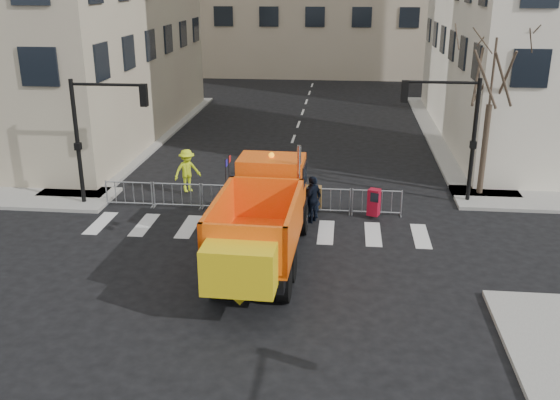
# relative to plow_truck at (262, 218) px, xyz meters

# --- Properties ---
(ground) EXTENTS (120.00, 120.00, 0.00)m
(ground) POSITION_rel_plow_truck_xyz_m (-0.45, -2.41, -1.72)
(ground) COLOR black
(ground) RESTS_ON ground
(sidewalk_back) EXTENTS (64.00, 5.00, 0.15)m
(sidewalk_back) POSITION_rel_plow_truck_xyz_m (-0.45, 6.09, -1.64)
(sidewalk_back) COLOR gray
(sidewalk_back) RESTS_ON ground
(traffic_light_left) EXTENTS (0.18, 0.18, 5.40)m
(traffic_light_left) POSITION_rel_plow_truck_xyz_m (-8.45, 5.09, 0.98)
(traffic_light_left) COLOR black
(traffic_light_left) RESTS_ON ground
(traffic_light_right) EXTENTS (0.18, 0.18, 5.40)m
(traffic_light_right) POSITION_rel_plow_truck_xyz_m (8.05, 7.09, 0.98)
(traffic_light_right) COLOR black
(traffic_light_right) RESTS_ON ground
(crowd_barriers) EXTENTS (12.60, 0.60, 1.10)m
(crowd_barriers) POSITION_rel_plow_truck_xyz_m (-1.20, 5.19, -1.17)
(crowd_barriers) COLOR #9EA0A5
(crowd_barriers) RESTS_ON ground
(street_tree) EXTENTS (3.00, 3.00, 7.50)m
(street_tree) POSITION_rel_plow_truck_xyz_m (8.75, 8.09, 2.03)
(street_tree) COLOR #382B21
(street_tree) RESTS_ON ground
(plow_truck) EXTENTS (3.27, 10.04, 3.87)m
(plow_truck) POSITION_rel_plow_truck_xyz_m (0.00, 0.00, 0.00)
(plow_truck) COLOR black
(plow_truck) RESTS_ON ground
(cop_a) EXTENTS (0.70, 0.51, 1.76)m
(cop_a) POSITION_rel_plow_truck_xyz_m (1.45, 4.59, -0.84)
(cop_a) COLOR black
(cop_a) RESTS_ON ground
(cop_b) EXTENTS (1.10, 0.92, 2.03)m
(cop_b) POSITION_rel_plow_truck_xyz_m (-1.34, 3.84, -0.70)
(cop_b) COLOR black
(cop_b) RESTS_ON ground
(cop_c) EXTENTS (0.94, 1.21, 1.91)m
(cop_c) POSITION_rel_plow_truck_xyz_m (1.47, 4.15, -0.76)
(cop_c) COLOR black
(cop_c) RESTS_ON ground
(worker) EXTENTS (1.43, 1.34, 1.94)m
(worker) POSITION_rel_plow_truck_xyz_m (-4.30, 6.89, -0.60)
(worker) COLOR #D7EE1C
(worker) RESTS_ON sidewalk_back
(newspaper_box) EXTENTS (0.56, 0.54, 1.10)m
(newspaper_box) POSITION_rel_plow_truck_xyz_m (3.91, 4.76, -1.02)
(newspaper_box) COLOR maroon
(newspaper_box) RESTS_ON sidewalk_back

